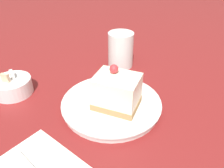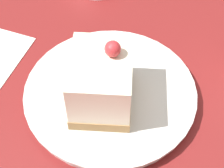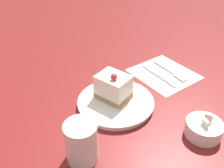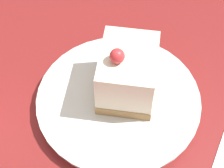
{
  "view_description": "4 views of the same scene",
  "coord_description": "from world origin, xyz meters",
  "px_view_note": "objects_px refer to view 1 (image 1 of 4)",
  "views": [
    {
      "loc": [
        -0.34,
        -0.24,
        0.33
      ],
      "look_at": [
        0.01,
        -0.01,
        0.05
      ],
      "focal_mm": 35.0,
      "sensor_mm": 36.0,
      "label": 1
    },
    {
      "loc": [
        0.07,
        -0.31,
        0.41
      ],
      "look_at": [
        -0.01,
        -0.04,
        0.05
      ],
      "focal_mm": 60.0,
      "sensor_mm": 36.0,
      "label": 2
    },
    {
      "loc": [
        0.39,
        0.41,
        0.48
      ],
      "look_at": [
        -0.01,
        -0.03,
        0.07
      ],
      "focal_mm": 40.0,
      "sensor_mm": 36.0,
      "label": 3
    },
    {
      "loc": [
        -0.1,
        0.26,
        0.45
      ],
      "look_at": [
        -0.0,
        -0.02,
        0.05
      ],
      "focal_mm": 60.0,
      "sensor_mm": 36.0,
      "label": 4
    }
  ],
  "objects_px": {
    "plate": "(111,104)",
    "cake_slice": "(117,92)",
    "sugar_bowl": "(13,86)",
    "drinking_glass": "(121,50)"
  },
  "relations": [
    {
      "from": "sugar_bowl",
      "to": "drinking_glass",
      "type": "xyz_separation_m",
      "value": [
        0.28,
        -0.15,
        0.03
      ]
    },
    {
      "from": "plate",
      "to": "cake_slice",
      "type": "xyz_separation_m",
      "value": [
        -0.01,
        -0.02,
        0.05
      ]
    },
    {
      "from": "sugar_bowl",
      "to": "plate",
      "type": "bearing_deg",
      "value": -69.97
    },
    {
      "from": "cake_slice",
      "to": "sugar_bowl",
      "type": "height_order",
      "value": "cake_slice"
    },
    {
      "from": "drinking_glass",
      "to": "plate",
      "type": "bearing_deg",
      "value": -154.29
    },
    {
      "from": "plate",
      "to": "sugar_bowl",
      "type": "height_order",
      "value": "sugar_bowl"
    },
    {
      "from": "drinking_glass",
      "to": "cake_slice",
      "type": "bearing_deg",
      "value": -150.9
    },
    {
      "from": "cake_slice",
      "to": "sugar_bowl",
      "type": "relative_size",
      "value": 1.14
    },
    {
      "from": "plate",
      "to": "sugar_bowl",
      "type": "relative_size",
      "value": 2.43
    },
    {
      "from": "plate",
      "to": "cake_slice",
      "type": "distance_m",
      "value": 0.05
    }
  ]
}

